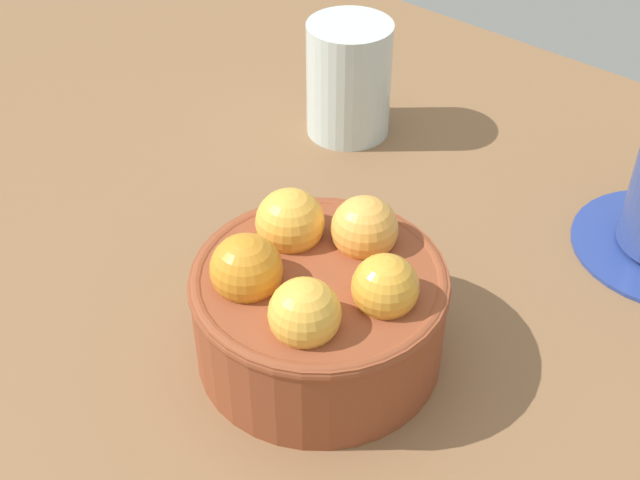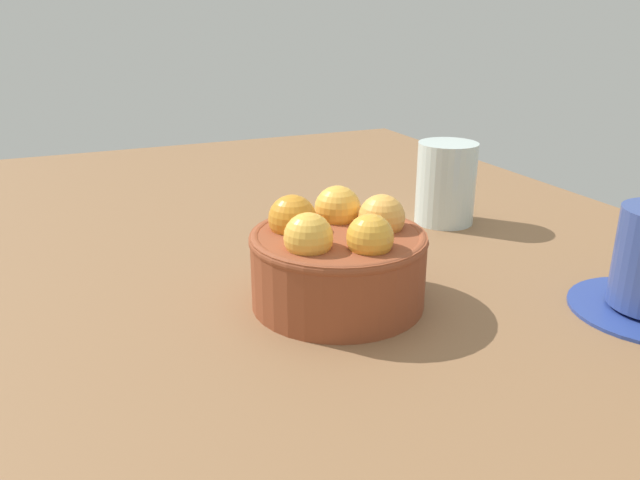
% 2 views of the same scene
% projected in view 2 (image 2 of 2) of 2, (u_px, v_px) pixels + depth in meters
% --- Properties ---
extents(ground_plane, '(1.42, 0.88, 0.05)m').
position_uv_depth(ground_plane, '(337.00, 328.00, 0.54)').
color(ground_plane, brown).
extents(terracotta_bowl, '(0.15, 0.15, 0.09)m').
position_uv_depth(terracotta_bowl, '(338.00, 258.00, 0.52)').
color(terracotta_bowl, brown).
rests_on(terracotta_bowl, ground_plane).
extents(water_glass, '(0.07, 0.07, 0.09)m').
position_uv_depth(water_glass, '(446.00, 183.00, 0.72)').
color(water_glass, silver).
rests_on(water_glass, ground_plane).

